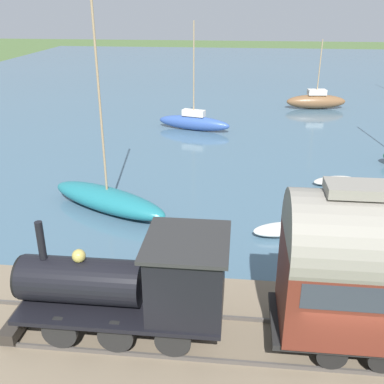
{
  "coord_description": "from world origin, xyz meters",
  "views": [
    {
      "loc": [
        -9.09,
        2.86,
        9.05
      ],
      "look_at": [
        6.75,
        4.56,
        2.15
      ],
      "focal_mm": 42.0,
      "sensor_mm": 36.0,
      "label": 1
    }
  ],
  "objects_px": {
    "steam_locomotive": "(140,281)",
    "sailboat_blue": "(194,122)",
    "rowboat_off_pier": "(283,229)",
    "rowboat_far_out": "(334,181)",
    "sailboat_brown": "(316,101)",
    "sailboat_teal": "(108,199)"
  },
  "relations": [
    {
      "from": "sailboat_brown",
      "to": "rowboat_off_pier",
      "type": "height_order",
      "value": "sailboat_brown"
    },
    {
      "from": "steam_locomotive",
      "to": "sailboat_blue",
      "type": "bearing_deg",
      "value": 2.32
    },
    {
      "from": "steam_locomotive",
      "to": "sailboat_brown",
      "type": "distance_m",
      "value": 32.21
    },
    {
      "from": "rowboat_off_pier",
      "to": "rowboat_far_out",
      "type": "bearing_deg",
      "value": -44.22
    },
    {
      "from": "sailboat_teal",
      "to": "steam_locomotive",
      "type": "bearing_deg",
      "value": -131.27
    },
    {
      "from": "steam_locomotive",
      "to": "sailboat_brown",
      "type": "relative_size",
      "value": 1.02
    },
    {
      "from": "sailboat_brown",
      "to": "rowboat_off_pier",
      "type": "bearing_deg",
      "value": 162.17
    },
    {
      "from": "sailboat_brown",
      "to": "sailboat_blue",
      "type": "relative_size",
      "value": 0.77
    },
    {
      "from": "sailboat_brown",
      "to": "steam_locomotive",
      "type": "bearing_deg",
      "value": 156.84
    },
    {
      "from": "sailboat_blue",
      "to": "rowboat_off_pier",
      "type": "distance_m",
      "value": 16.54
    },
    {
      "from": "sailboat_teal",
      "to": "sailboat_blue",
      "type": "height_order",
      "value": "sailboat_teal"
    },
    {
      "from": "sailboat_blue",
      "to": "sailboat_teal",
      "type": "bearing_deg",
      "value": -174.39
    },
    {
      "from": "rowboat_off_pier",
      "to": "sailboat_teal",
      "type": "bearing_deg",
      "value": 62.8
    },
    {
      "from": "sailboat_blue",
      "to": "sailboat_brown",
      "type": "bearing_deg",
      "value": -35.24
    },
    {
      "from": "sailboat_teal",
      "to": "rowboat_far_out",
      "type": "relative_size",
      "value": 3.78
    },
    {
      "from": "rowboat_far_out",
      "to": "sailboat_blue",
      "type": "bearing_deg",
      "value": 21.61
    },
    {
      "from": "sailboat_blue",
      "to": "rowboat_off_pier",
      "type": "relative_size",
      "value": 2.78
    },
    {
      "from": "rowboat_far_out",
      "to": "rowboat_off_pier",
      "type": "relative_size",
      "value": 0.9
    },
    {
      "from": "sailboat_brown",
      "to": "rowboat_off_pier",
      "type": "relative_size",
      "value": 2.14
    },
    {
      "from": "rowboat_far_out",
      "to": "rowboat_off_pier",
      "type": "distance_m",
      "value": 6.67
    },
    {
      "from": "steam_locomotive",
      "to": "rowboat_far_out",
      "type": "bearing_deg",
      "value": -30.25
    },
    {
      "from": "sailboat_teal",
      "to": "rowboat_far_out",
      "type": "bearing_deg",
      "value": -41.31
    }
  ]
}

